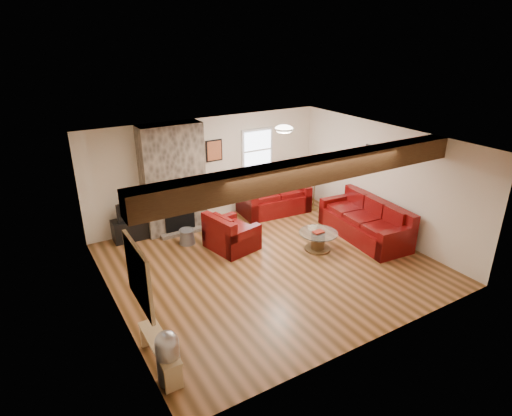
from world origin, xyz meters
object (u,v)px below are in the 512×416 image
at_px(coffee_table, 318,241).
at_px(floor_lamp, 316,164).
at_px(television, 133,210).
at_px(tv_cabinet, 135,228).
at_px(armchair_red, 232,231).
at_px(loveseat, 273,195).
at_px(sofa_three, 365,220).

distance_m(coffee_table, floor_lamp, 2.50).
bearing_deg(coffee_table, television, 141.36).
xyz_separation_m(coffee_table, television, (-3.19, 2.55, 0.49)).
distance_m(television, floor_lamp, 4.60).
relative_size(coffee_table, tv_cabinet, 0.85).
xyz_separation_m(armchair_red, tv_cabinet, (-1.66, 1.52, -0.15)).
bearing_deg(floor_lamp, loveseat, 158.69).
relative_size(loveseat, television, 2.36).
relative_size(tv_cabinet, floor_lamp, 0.68).
bearing_deg(floor_lamp, tv_cabinet, 171.29).
distance_m(loveseat, tv_cabinet, 3.54).
height_order(sofa_three, television, television).
relative_size(coffee_table, television, 1.13).
bearing_deg(armchair_red, floor_lamp, -85.81).
height_order(sofa_three, armchair_red, sofa_three).
height_order(coffee_table, television, television).
relative_size(armchair_red, coffee_table, 1.19).
height_order(sofa_three, coffee_table, sofa_three).
height_order(sofa_three, floor_lamp, floor_lamp).
relative_size(television, floor_lamp, 0.52).
distance_m(loveseat, armchair_red, 2.23).
relative_size(armchair_red, tv_cabinet, 1.01).
bearing_deg(loveseat, coffee_table, -93.71).
bearing_deg(armchair_red, television, 35.48).
distance_m(coffee_table, tv_cabinet, 4.08).
bearing_deg(coffee_table, armchair_red, 146.17).
bearing_deg(floor_lamp, television, 171.29).
bearing_deg(loveseat, armchair_red, -142.12).
height_order(sofa_three, loveseat, loveseat).
height_order(armchair_red, floor_lamp, floor_lamp).
height_order(coffee_table, tv_cabinet, tv_cabinet).
bearing_deg(television, loveseat, -4.88).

